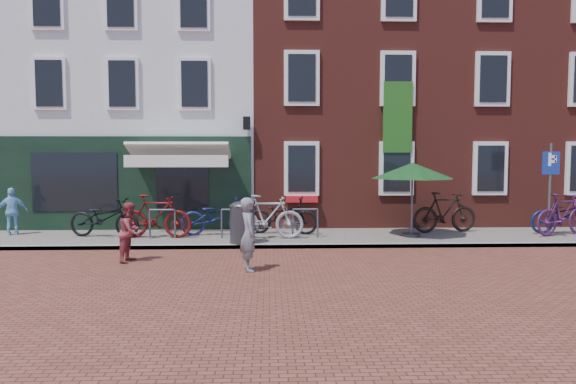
{
  "coord_description": "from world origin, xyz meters",
  "views": [
    {
      "loc": [
        -0.51,
        -13.44,
        2.45
      ],
      "look_at": [
        0.01,
        0.98,
        1.41
      ],
      "focal_mm": 32.68,
      "sensor_mm": 36.0,
      "label": 1
    }
  ],
  "objects_px": {
    "litter_bin": "(242,220)",
    "parasol": "(413,168)",
    "bicycle_0": "(104,218)",
    "bicycle_3": "(267,217)",
    "bicycle_2": "(217,216)",
    "parking_sign": "(550,176)",
    "woman": "(249,234)",
    "cafe_person": "(12,211)",
    "bicycle_5": "(445,212)",
    "bicycle_4": "(282,215)",
    "bicycle_1": "(156,216)",
    "bicycle_6": "(565,215)",
    "boy": "(130,232)",
    "bicycle_7": "(563,214)"
  },
  "relations": [
    {
      "from": "litter_bin",
      "to": "boy",
      "type": "relative_size",
      "value": 0.88
    },
    {
      "from": "bicycle_1",
      "to": "woman",
      "type": "bearing_deg",
      "value": -139.64
    },
    {
      "from": "litter_bin",
      "to": "bicycle_1",
      "type": "bearing_deg",
      "value": 158.27
    },
    {
      "from": "litter_bin",
      "to": "bicycle_5",
      "type": "distance_m",
      "value": 6.21
    },
    {
      "from": "bicycle_3",
      "to": "cafe_person",
      "type": "bearing_deg",
      "value": 84.09
    },
    {
      "from": "parking_sign",
      "to": "bicycle_4",
      "type": "height_order",
      "value": "parking_sign"
    },
    {
      "from": "litter_bin",
      "to": "bicycle_5",
      "type": "relative_size",
      "value": 0.59
    },
    {
      "from": "bicycle_0",
      "to": "cafe_person",
      "type": "bearing_deg",
      "value": 91.14
    },
    {
      "from": "woman",
      "to": "bicycle_2",
      "type": "bearing_deg",
      "value": 2.6
    },
    {
      "from": "litter_bin",
      "to": "bicycle_0",
      "type": "relative_size",
      "value": 0.57
    },
    {
      "from": "bicycle_1",
      "to": "bicycle_3",
      "type": "bearing_deg",
      "value": -90.15
    },
    {
      "from": "bicycle_7",
      "to": "bicycle_3",
      "type": "bearing_deg",
      "value": 71.81
    },
    {
      "from": "bicycle_6",
      "to": "cafe_person",
      "type": "bearing_deg",
      "value": 86.39
    },
    {
      "from": "litter_bin",
      "to": "bicycle_2",
      "type": "xyz_separation_m",
      "value": [
        -0.81,
        1.45,
        -0.07
      ]
    },
    {
      "from": "boy",
      "to": "bicycle_4",
      "type": "xyz_separation_m",
      "value": [
        3.55,
        3.37,
        -0.03
      ]
    },
    {
      "from": "cafe_person",
      "to": "parking_sign",
      "type": "bearing_deg",
      "value": 153.3
    },
    {
      "from": "bicycle_1",
      "to": "parking_sign",
      "type": "bearing_deg",
      "value": -85.91
    },
    {
      "from": "parasol",
      "to": "cafe_person",
      "type": "bearing_deg",
      "value": 176.5
    },
    {
      "from": "woman",
      "to": "bicycle_0",
      "type": "bearing_deg",
      "value": 34.89
    },
    {
      "from": "parking_sign",
      "to": "woman",
      "type": "xyz_separation_m",
      "value": [
        -8.44,
        -3.74,
        -1.04
      ]
    },
    {
      "from": "litter_bin",
      "to": "parasol",
      "type": "relative_size",
      "value": 0.51
    },
    {
      "from": "bicycle_2",
      "to": "bicycle_7",
      "type": "bearing_deg",
      "value": -99.84
    },
    {
      "from": "parking_sign",
      "to": "bicycle_0",
      "type": "height_order",
      "value": "parking_sign"
    },
    {
      "from": "bicycle_1",
      "to": "bicycle_5",
      "type": "distance_m",
      "value": 8.48
    },
    {
      "from": "parking_sign",
      "to": "bicycle_0",
      "type": "distance_m",
      "value": 12.74
    },
    {
      "from": "bicycle_2",
      "to": "bicycle_4",
      "type": "distance_m",
      "value": 1.91
    },
    {
      "from": "boy",
      "to": "parking_sign",
      "type": "bearing_deg",
      "value": -65.88
    },
    {
      "from": "bicycle_0",
      "to": "bicycle_3",
      "type": "height_order",
      "value": "bicycle_3"
    },
    {
      "from": "parasol",
      "to": "parking_sign",
      "type": "bearing_deg",
      "value": -1.6
    },
    {
      "from": "litter_bin",
      "to": "bicycle_4",
      "type": "relative_size",
      "value": 0.57
    },
    {
      "from": "litter_bin",
      "to": "bicycle_1",
      "type": "distance_m",
      "value": 2.67
    },
    {
      "from": "woman",
      "to": "bicycle_5",
      "type": "distance_m",
      "value": 7.28
    },
    {
      "from": "litter_bin",
      "to": "parking_sign",
      "type": "distance_m",
      "value": 8.84
    },
    {
      "from": "parking_sign",
      "to": "cafe_person",
      "type": "bearing_deg",
      "value": 176.98
    },
    {
      "from": "litter_bin",
      "to": "bicycle_6",
      "type": "relative_size",
      "value": 0.57
    },
    {
      "from": "litter_bin",
      "to": "bicycle_0",
      "type": "distance_m",
      "value": 4.14
    },
    {
      "from": "parking_sign",
      "to": "parasol",
      "type": "relative_size",
      "value": 1.13
    },
    {
      "from": "bicycle_0",
      "to": "bicycle_3",
      "type": "distance_m",
      "value": 4.64
    },
    {
      "from": "woman",
      "to": "bicycle_3",
      "type": "height_order",
      "value": "woman"
    },
    {
      "from": "cafe_person",
      "to": "bicycle_5",
      "type": "xyz_separation_m",
      "value": [
        12.75,
        -0.01,
        -0.08
      ]
    },
    {
      "from": "bicycle_5",
      "to": "bicycle_6",
      "type": "bearing_deg",
      "value": -104.76
    },
    {
      "from": "bicycle_0",
      "to": "bicycle_2",
      "type": "height_order",
      "value": "same"
    },
    {
      "from": "bicycle_5",
      "to": "cafe_person",
      "type": "bearing_deg",
      "value": 80.47
    },
    {
      "from": "woman",
      "to": "bicycle_1",
      "type": "bearing_deg",
      "value": 24.12
    },
    {
      "from": "parasol",
      "to": "bicycle_2",
      "type": "xyz_separation_m",
      "value": [
        -5.59,
        0.45,
        -1.42
      ]
    },
    {
      "from": "bicycle_2",
      "to": "bicycle_3",
      "type": "xyz_separation_m",
      "value": [
        1.46,
        -0.72,
        0.06
      ]
    },
    {
      "from": "boy",
      "to": "cafe_person",
      "type": "bearing_deg",
      "value": 61.84
    },
    {
      "from": "bicycle_5",
      "to": "bicycle_4",
      "type": "bearing_deg",
      "value": 81.72
    },
    {
      "from": "bicycle_4",
      "to": "litter_bin",
      "type": "bearing_deg",
      "value": 157.29
    },
    {
      "from": "litter_bin",
      "to": "woman",
      "type": "height_order",
      "value": "woman"
    }
  ]
}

